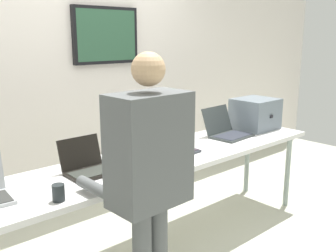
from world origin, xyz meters
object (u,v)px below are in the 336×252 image
Objects in this scene: equipment_box at (255,114)px; person at (148,170)px; laptop_station_1 at (87,165)px; laptop_station_2 at (171,144)px; laptop_station_3 at (226,130)px; coffee_mug at (58,193)px; workbench at (160,162)px.

equipment_box is 2.06m from person.
equipment_box reaches higher than laptop_station_1.
laptop_station_1 is (-1.94, -0.01, -0.10)m from equipment_box.
laptop_station_2 is 0.91× the size of laptop_station_3.
equipment_box is 0.25× the size of person.
laptop_station_3 reaches higher than laptop_station_2.
equipment_box is 0.47m from laptop_station_3.
laptop_station_3 is 4.10× the size of coffee_mug.
laptop_station_1 is 1.49m from laptop_station_3.
workbench is 0.62m from laptop_station_1.
laptop_station_2 is 0.23× the size of person.
laptop_station_3 is (0.87, 0.06, 0.11)m from workbench.
laptop_station_2 reaches higher than workbench.
laptop_station_3 is at bearing 1.27° from laptop_station_2.
equipment_box is (1.33, 0.07, 0.20)m from workbench.
equipment_box is 1.11× the size of laptop_station_2.
laptop_station_2 is 1.16m from coffee_mug.
person is at bearing -160.50° from equipment_box.
workbench is 1.35m from equipment_box.
laptop_station_1 is (-0.61, 0.05, 0.10)m from workbench.
equipment_box is 4.14× the size of coffee_mug.
laptop_station_3 is (1.49, 0.01, 0.01)m from laptop_station_1.
laptop_station_1 is at bearing 179.19° from laptop_station_2.
equipment_box is 1.18m from laptop_station_2.
laptop_station_3 is at bearing 9.52° from coffee_mug.
person is 16.45× the size of coffee_mug.
laptop_station_3 is 0.25× the size of person.
person is at bearing -155.41° from laptop_station_3.
workbench is 0.88m from laptop_station_3.
equipment_box is 1.01× the size of laptop_station_3.
person reaches higher than equipment_box.
laptop_station_1 is 0.47m from coffee_mug.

